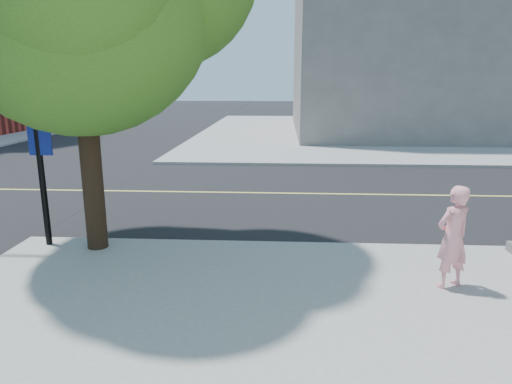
{
  "coord_description": "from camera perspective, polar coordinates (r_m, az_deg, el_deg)",
  "views": [
    {
      "loc": [
        4.15,
        -8.62,
        3.23
      ],
      "look_at": [
        3.69,
        -0.69,
        1.3
      ],
      "focal_mm": 32.02,
      "sensor_mm": 36.0,
      "label": 1
    }
  ],
  "objects": [
    {
      "name": "ground",
      "position": [
        10.09,
        -21.26,
        -5.97
      ],
      "size": [
        140.0,
        140.0,
        0.0
      ],
      "primitive_type": "plane",
      "color": "black",
      "rests_on": "ground"
    },
    {
      "name": "road_ew",
      "position": [
        14.13,
        -13.84,
        0.07
      ],
      "size": [
        140.0,
        9.0,
        0.01
      ],
      "primitive_type": "cube",
      "color": "black",
      "rests_on": "ground"
    },
    {
      "name": "sidewalk_ne",
      "position": [
        31.7,
        20.63,
        7.05
      ],
      "size": [
        29.0,
        25.0,
        0.12
      ],
      "primitive_type": "cube",
      "color": "#949593",
      "rests_on": "ground"
    },
    {
      "name": "filler_ne",
      "position": [
        32.4,
        22.36,
        19.59
      ],
      "size": [
        18.0,
        16.0,
        14.0
      ],
      "primitive_type": "cube",
      "color": "slate",
      "rests_on": "sidewalk_ne"
    },
    {
      "name": "man_on_phone",
      "position": [
        7.57,
        23.36,
        -5.2
      ],
      "size": [
        0.7,
        0.61,
        1.61
      ],
      "primitive_type": "imported",
      "rotation": [
        0.0,
        0.0,
        3.6
      ],
      "color": "pink",
      "rests_on": "sidewalk_se"
    }
  ]
}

